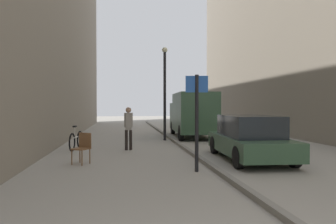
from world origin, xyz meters
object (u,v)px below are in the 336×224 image
Objects in this scene: delivery_van at (192,114)px; lamp_post at (165,87)px; bicycle_leaning at (76,140)px; parked_car at (249,138)px; street_sign_post at (197,114)px; cafe_chair_near_window at (83,146)px; pedestrian_main_foreground at (128,125)px.

lamp_post is at bearing -138.19° from delivery_van.
parked_car is at bearing -19.79° from bicycle_leaning.
delivery_van is at bearing -93.33° from street_sign_post.
bicycle_leaning is 3.24m from cafe_chair_near_window.
street_sign_post reaches higher than pedestrian_main_foreground.
cafe_chair_near_window is at bearing -121.33° from delivery_van.
delivery_van is 2.07× the size of street_sign_post.
parked_car is 1.65× the size of street_sign_post.
bicycle_leaning is at bearing -43.02° from street_sign_post.
pedestrian_main_foreground reaches higher than bicycle_leaning.
delivery_van is at bearing 45.94° from bicycle_leaning.
bicycle_leaning is (-2.08, 0.37, -0.61)m from pedestrian_main_foreground.
pedestrian_main_foreground is 0.40× the size of parked_car.
pedestrian_main_foreground is 3.18m from cafe_chair_near_window.
parked_car reaches higher than bicycle_leaning.
parked_car is 6.79m from lamp_post.
street_sign_post is at bearing -176.02° from cafe_chair_near_window.
parked_car is (3.88, -2.83, -0.28)m from pedestrian_main_foreground.
lamp_post is at bearing 110.68° from parked_car.
pedestrian_main_foreground is 0.97× the size of bicycle_leaning.
street_sign_post is (1.74, -4.44, 0.56)m from pedestrian_main_foreground.
pedestrian_main_foreground is at bearing -119.63° from lamp_post.
delivery_van is at bearing 39.25° from lamp_post.
pedestrian_main_foreground is at bearing -85.93° from cafe_chair_near_window.
pedestrian_main_foreground is at bearing -60.14° from street_sign_post.
street_sign_post is at bearing -140.26° from parked_car.
parked_car is at bearing -149.08° from cafe_chair_near_window.
pedestrian_main_foreground is 1.82× the size of cafe_chair_near_window.
cafe_chair_near_window is (-3.17, 1.63, -1.00)m from street_sign_post.
delivery_van is at bearing 94.57° from parked_car.
street_sign_post is 1.48× the size of bicycle_leaning.
delivery_van is 1.26× the size of parked_car.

